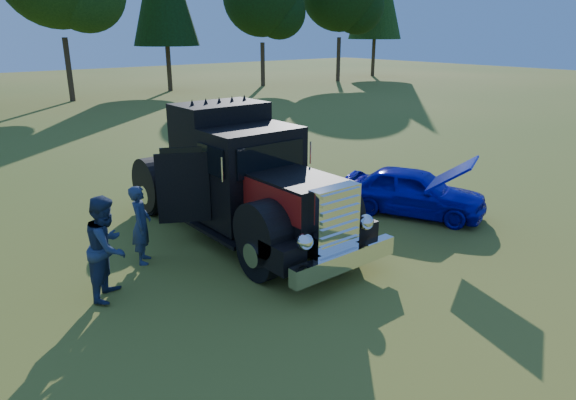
# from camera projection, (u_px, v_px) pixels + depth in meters

# --- Properties ---
(ground) EXTENTS (120.00, 120.00, 0.00)m
(ground) POSITION_uv_depth(u_px,v_px,m) (342.00, 272.00, 10.27)
(ground) COLOR #3F5E1B
(ground) RESTS_ON ground
(diamond_t_truck) EXTENTS (3.26, 7.16, 3.00)m
(diamond_t_truck) POSITION_uv_depth(u_px,v_px,m) (242.00, 183.00, 11.71)
(diamond_t_truck) COLOR black
(diamond_t_truck) RESTS_ON ground
(hotrod_coupe) EXTENTS (2.93, 4.19, 1.89)m
(hotrod_coupe) POSITION_uv_depth(u_px,v_px,m) (414.00, 191.00, 13.28)
(hotrod_coupe) COLOR #06148E
(hotrod_coupe) RESTS_ON ground
(spectator_near) EXTENTS (0.65, 0.72, 1.65)m
(spectator_near) POSITION_uv_depth(u_px,v_px,m) (141.00, 225.00, 10.46)
(spectator_near) COLOR #1F2949
(spectator_near) RESTS_ON ground
(spectator_far) EXTENTS (1.15, 1.17, 1.90)m
(spectator_far) POSITION_uv_depth(u_px,v_px,m) (108.00, 247.00, 9.07)
(spectator_far) COLOR #21294D
(spectator_far) RESTS_ON ground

